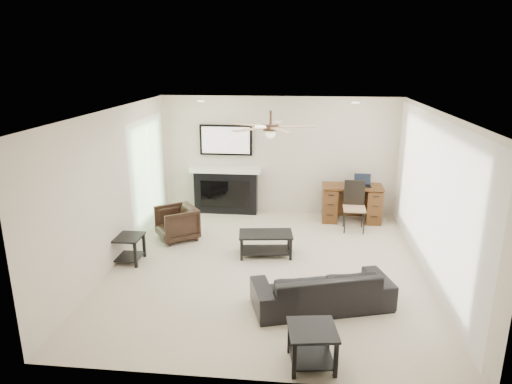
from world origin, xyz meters
TOP-DOWN VIEW (x-y plane):
  - room_shell at (0.19, 0.08)m, footprint 5.50×5.54m
  - sofa at (0.81, -1.17)m, footprint 1.99×1.23m
  - armchair at (-1.79, 0.98)m, footprint 0.94×0.94m
  - coffee_table at (-0.09, 0.43)m, footprint 0.95×0.61m
  - end_table_near at (0.66, -2.42)m, footprint 0.59×0.59m
  - end_table_left at (-2.34, -0.07)m, footprint 0.51×0.51m
  - fireplace_unit at (-1.14, 2.58)m, footprint 1.52×0.34m
  - desk at (1.52, 2.32)m, footprint 1.22×0.56m
  - desk_chair at (1.52, 1.77)m, footprint 0.43×0.45m
  - laptop at (1.72, 2.30)m, footprint 0.33×0.24m

SIDE VIEW (x-z plane):
  - coffee_table at x=-0.09m, z-range 0.00..0.40m
  - end_table_near at x=0.66m, z-range 0.00..0.45m
  - end_table_left at x=-2.34m, z-range 0.00..0.45m
  - sofa at x=0.81m, z-range 0.00..0.54m
  - armchair at x=-1.79m, z-range 0.00..0.62m
  - desk at x=1.52m, z-range 0.00..0.76m
  - desk_chair at x=1.52m, z-range 0.00..0.97m
  - laptop at x=1.72m, z-range 0.76..0.99m
  - fireplace_unit at x=-1.14m, z-range 0.00..1.91m
  - room_shell at x=0.19m, z-range 0.42..2.94m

